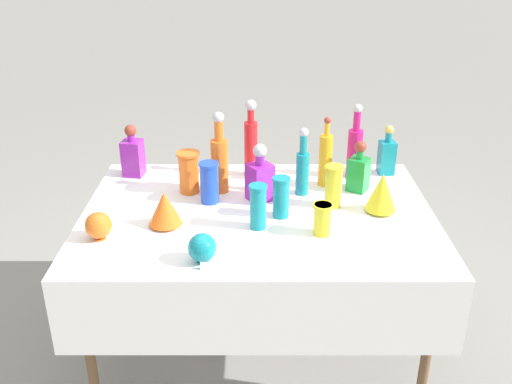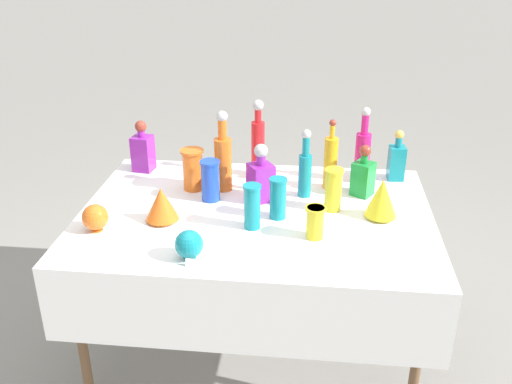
{
  "view_description": "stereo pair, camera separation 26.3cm",
  "coord_description": "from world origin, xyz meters",
  "px_view_note": "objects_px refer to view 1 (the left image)",
  "views": [
    {
      "loc": [
        -0.01,
        -2.38,
        1.98
      ],
      "look_at": [
        0.0,
        0.0,
        0.86
      ],
      "focal_mm": 40.0,
      "sensor_mm": 36.0,
      "label": 1
    },
    {
      "loc": [
        0.25,
        -2.37,
        1.98
      ],
      "look_at": [
        0.0,
        0.0,
        0.86
      ],
      "focal_mm": 40.0,
      "sensor_mm": 36.0,
      "label": 2
    }
  ],
  "objects_px": {
    "slender_vase_2": "(279,196)",
    "cardboard_box_behind_left": "(272,203)",
    "square_decanter_0": "(258,178)",
    "square_decanter_1": "(385,154)",
    "slender_vase_5": "(187,171)",
    "square_decanter_2": "(357,171)",
    "slender_vase_0": "(256,205)",
    "slender_vase_1": "(207,182)",
    "tall_bottle_4": "(249,143)",
    "round_bowl_0": "(97,226)",
    "tall_bottle_3": "(218,160)",
    "tall_bottle_2": "(323,158)",
    "slender_vase_3": "(331,185)",
    "fluted_vase_0": "(380,192)",
    "slender_vase_4": "(320,218)",
    "tall_bottle_0": "(301,167)",
    "square_decanter_3": "(131,155)",
    "tall_bottle_1": "(353,149)",
    "fluted_vase_1": "(163,208)",
    "round_bowl_1": "(200,248)"
  },
  "relations": [
    {
      "from": "tall_bottle_2",
      "to": "slender_vase_1",
      "type": "height_order",
      "value": "tall_bottle_2"
    },
    {
      "from": "round_bowl_1",
      "to": "cardboard_box_behind_left",
      "type": "xyz_separation_m",
      "value": [
        0.34,
        1.72,
        -0.65
      ]
    },
    {
      "from": "square_decanter_2",
      "to": "fluted_vase_0",
      "type": "relative_size",
      "value": 1.38
    },
    {
      "from": "cardboard_box_behind_left",
      "to": "fluted_vase_0",
      "type": "bearing_deg",
      "value": -70.45
    },
    {
      "from": "square_decanter_2",
      "to": "fluted_vase_0",
      "type": "distance_m",
      "value": 0.25
    },
    {
      "from": "tall_bottle_1",
      "to": "tall_bottle_3",
      "type": "height_order",
      "value": "tall_bottle_3"
    },
    {
      "from": "tall_bottle_2",
      "to": "tall_bottle_1",
      "type": "bearing_deg",
      "value": 32.37
    },
    {
      "from": "square_decanter_2",
      "to": "slender_vase_3",
      "type": "relative_size",
      "value": 1.27
    },
    {
      "from": "slender_vase_5",
      "to": "tall_bottle_4",
      "type": "bearing_deg",
      "value": 34.89
    },
    {
      "from": "square_decanter_3",
      "to": "slender_vase_0",
      "type": "distance_m",
      "value": 0.89
    },
    {
      "from": "fluted_vase_1",
      "to": "cardboard_box_behind_left",
      "type": "height_order",
      "value": "fluted_vase_1"
    },
    {
      "from": "tall_bottle_4",
      "to": "cardboard_box_behind_left",
      "type": "distance_m",
      "value": 1.15
    },
    {
      "from": "tall_bottle_0",
      "to": "slender_vase_4",
      "type": "height_order",
      "value": "tall_bottle_0"
    },
    {
      "from": "square_decanter_2",
      "to": "slender_vase_1",
      "type": "distance_m",
      "value": 0.75
    },
    {
      "from": "square_decanter_0",
      "to": "fluted_vase_0",
      "type": "xyz_separation_m",
      "value": [
        0.56,
        -0.13,
        -0.02
      ]
    },
    {
      "from": "square_decanter_3",
      "to": "slender_vase_3",
      "type": "bearing_deg",
      "value": -20.31
    },
    {
      "from": "tall_bottle_2",
      "to": "fluted_vase_0",
      "type": "xyz_separation_m",
      "value": [
        0.23,
        -0.3,
        -0.05
      ]
    },
    {
      "from": "square_decanter_0",
      "to": "slender_vase_3",
      "type": "relative_size",
      "value": 1.4
    },
    {
      "from": "slender_vase_1",
      "to": "fluted_vase_0",
      "type": "distance_m",
      "value": 0.81
    },
    {
      "from": "square_decanter_3",
      "to": "fluted_vase_0",
      "type": "relative_size",
      "value": 1.49
    },
    {
      "from": "slender_vase_2",
      "to": "cardboard_box_behind_left",
      "type": "bearing_deg",
      "value": 89.26
    },
    {
      "from": "tall_bottle_1",
      "to": "slender_vase_4",
      "type": "distance_m",
      "value": 0.67
    },
    {
      "from": "slender_vase_2",
      "to": "slender_vase_5",
      "type": "bearing_deg",
      "value": 149.36
    },
    {
      "from": "tall_bottle_3",
      "to": "round_bowl_1",
      "type": "relative_size",
      "value": 3.34
    },
    {
      "from": "slender_vase_5",
      "to": "round_bowl_0",
      "type": "distance_m",
      "value": 0.58
    },
    {
      "from": "slender_vase_0",
      "to": "slender_vase_1",
      "type": "relative_size",
      "value": 1.01
    },
    {
      "from": "square_decanter_3",
      "to": "slender_vase_0",
      "type": "bearing_deg",
      "value": -41.67
    },
    {
      "from": "tall_bottle_4",
      "to": "slender_vase_5",
      "type": "distance_m",
      "value": 0.38
    },
    {
      "from": "slender_vase_0",
      "to": "slender_vase_2",
      "type": "height_order",
      "value": "slender_vase_0"
    },
    {
      "from": "tall_bottle_3",
      "to": "tall_bottle_2",
      "type": "bearing_deg",
      "value": 7.88
    },
    {
      "from": "square_decanter_2",
      "to": "tall_bottle_2",
      "type": "bearing_deg",
      "value": 158.24
    },
    {
      "from": "slender_vase_4",
      "to": "tall_bottle_1",
      "type": "bearing_deg",
      "value": 69.7
    },
    {
      "from": "slender_vase_0",
      "to": "square_decanter_1",
      "type": "bearing_deg",
      "value": 41.56
    },
    {
      "from": "square_decanter_0",
      "to": "square_decanter_1",
      "type": "xyz_separation_m",
      "value": [
        0.68,
        0.32,
        -0.01
      ]
    },
    {
      "from": "tall_bottle_0",
      "to": "square_decanter_3",
      "type": "distance_m",
      "value": 0.91
    },
    {
      "from": "slender_vase_4",
      "to": "tall_bottle_0",
      "type": "bearing_deg",
      "value": 97.84
    },
    {
      "from": "tall_bottle_1",
      "to": "round_bowl_1",
      "type": "bearing_deg",
      "value": -130.61
    },
    {
      "from": "square_decanter_3",
      "to": "fluted_vase_1",
      "type": "height_order",
      "value": "square_decanter_3"
    },
    {
      "from": "fluted_vase_1",
      "to": "round_bowl_0",
      "type": "bearing_deg",
      "value": -155.29
    },
    {
      "from": "tall_bottle_4",
      "to": "square_decanter_0",
      "type": "bearing_deg",
      "value": -81.5
    },
    {
      "from": "slender_vase_1",
      "to": "slender_vase_2",
      "type": "height_order",
      "value": "slender_vase_1"
    },
    {
      "from": "tall_bottle_2",
      "to": "square_decanter_2",
      "type": "bearing_deg",
      "value": -21.76
    },
    {
      "from": "square_decanter_0",
      "to": "slender_vase_4",
      "type": "xyz_separation_m",
      "value": [
        0.27,
        -0.35,
        -0.04
      ]
    },
    {
      "from": "slender_vase_5",
      "to": "square_decanter_2",
      "type": "bearing_deg",
      "value": 1.54
    },
    {
      "from": "tall_bottle_4",
      "to": "slender_vase_4",
      "type": "height_order",
      "value": "tall_bottle_4"
    },
    {
      "from": "tall_bottle_1",
      "to": "square_decanter_3",
      "type": "distance_m",
      "value": 1.17
    },
    {
      "from": "tall_bottle_0",
      "to": "slender_vase_2",
      "type": "height_order",
      "value": "tall_bottle_0"
    },
    {
      "from": "slender_vase_3",
      "to": "square_decanter_0",
      "type": "bearing_deg",
      "value": 168.14
    },
    {
      "from": "slender_vase_3",
      "to": "round_bowl_1",
      "type": "height_order",
      "value": "slender_vase_3"
    },
    {
      "from": "square_decanter_3",
      "to": "fluted_vase_0",
      "type": "height_order",
      "value": "square_decanter_3"
    }
  ]
}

